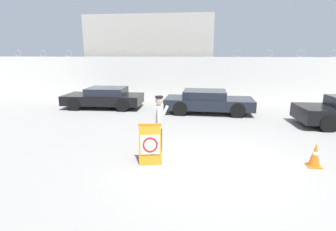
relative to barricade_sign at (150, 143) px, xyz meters
The scene contains 8 objects.
ground_plane 1.85m from the barricade_sign, ahead, with size 90.00×90.00×0.00m, color gray.
perimeter_wall 11.22m from the barricade_sign, 80.98° to the left, with size 36.00×0.30×3.25m.
building_block 16.41m from the barricade_sign, 99.14° to the left, with size 9.49×7.98×5.76m.
barricade_sign is the anchor object (origin of this frame).
security_guard 0.85m from the barricade_sign, 76.93° to the left, with size 0.38×0.65×1.81m.
traffic_cone_near 4.59m from the barricade_sign, ahead, with size 0.35×0.35×0.69m.
parked_car_front_coupe 8.22m from the barricade_sign, 119.60° to the left, with size 4.39×2.14×1.16m.
parked_car_rear_sedan 6.84m from the barricade_sign, 75.07° to the left, with size 4.55×2.07×1.18m.
Camera 1 is at (-0.34, -6.90, 3.09)m, focal length 28.00 mm.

